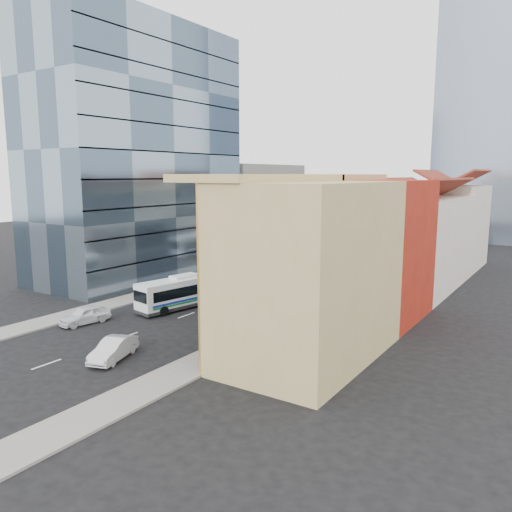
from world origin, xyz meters
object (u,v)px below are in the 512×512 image
Objects in this scene: shophouse_tan at (312,272)px; bus_left_far at (308,253)px; bus_right at (251,296)px; bus_left_near at (185,291)px; sedan_left at (85,315)px; office_tower at (138,153)px; sedan_right at (114,349)px.

shophouse_tan reaches higher than bus_left_far.
bus_left_near is at bearing 175.44° from bus_right.
bus_left_far is (-16.00, 30.26, -4.11)m from shophouse_tan.
shophouse_tan is at bearing -7.27° from bus_left_near.
sedan_left is (-19.50, -3.62, -5.26)m from shophouse_tan.
bus_right is (21.44, -7.24, -13.37)m from office_tower.
office_tower is 6.89× the size of sedan_left.
office_tower is at bearing -140.72° from bus_left_far.
office_tower is 6.83× the size of sedan_right.
sedan_right is at bearing -47.55° from office_tower.
sedan_left is (-3.50, -8.71, -0.84)m from bus_left_near.
shophouse_tan reaches higher than sedan_left.
shophouse_tan is 12.49m from bus_right.
sedan_left is (-3.50, -33.89, -1.15)m from bus_left_far.
bus_left_far is 2.71× the size of sedan_left.
bus_left_near is 6.66m from bus_right.
office_tower reaches higher than sedan_right.
bus_right is at bearing 56.27° from sedan_left.
office_tower is 25.42m from sedan_left.
bus_left_near is at bearing 162.36° from shophouse_tan.
bus_left_far is 34.09m from sedan_left.
sedan_right is (-10.96, -7.91, -5.28)m from shophouse_tan.
office_tower is 25.72m from bus_left_far.
sedan_left is (-9.94, -10.38, -0.89)m from bus_right.
bus_left_far reaches higher than bus_right.
sedan_left reaches higher than sedan_right.
bus_left_far is at bearing 94.14° from sedan_left.
office_tower is 22.01m from bus_left_near.
office_tower is 32.94m from sedan_right.
shophouse_tan is at bearing 20.56° from sedan_left.
bus_left_near is 25.18m from bus_left_far.
sedan_right is (8.54, -4.28, -0.02)m from sedan_left.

